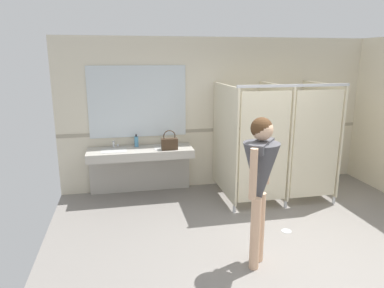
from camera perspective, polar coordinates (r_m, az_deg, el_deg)
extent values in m
cube|color=gray|center=(4.71, 14.33, -17.13)|extent=(5.91, 5.58, 0.10)
cube|color=beige|center=(6.50, 5.27, 5.02)|extent=(5.91, 0.12, 2.68)
cube|color=#9E937F|center=(6.49, 5.38, 2.38)|extent=(5.91, 0.01, 0.06)
cube|color=#B2ADA3|center=(5.99, -8.36, -1.42)|extent=(1.76, 0.57, 0.14)
cube|color=#B2ADA3|center=(6.35, -8.37, -4.51)|extent=(1.76, 0.08, 0.70)
cube|color=beige|center=(5.95, -12.58, -1.52)|extent=(0.42, 0.31, 0.11)
cylinder|color=silver|center=(6.14, -12.62, -0.03)|extent=(0.04, 0.04, 0.11)
cylinder|color=silver|center=(6.08, -12.64, 0.25)|extent=(0.03, 0.11, 0.03)
sphere|color=silver|center=(6.16, -11.95, -0.21)|extent=(0.04, 0.04, 0.04)
cube|color=beige|center=(6.00, -4.15, -1.10)|extent=(0.42, 0.31, 0.11)
cylinder|color=silver|center=(6.19, -4.44, 0.37)|extent=(0.04, 0.04, 0.11)
cylinder|color=silver|center=(6.12, -4.39, 0.66)|extent=(0.03, 0.11, 0.03)
sphere|color=silver|center=(6.21, -3.81, 0.20)|extent=(0.04, 0.04, 0.04)
cube|color=silver|center=(6.12, -8.81, 6.80)|extent=(1.66, 0.02, 1.22)
cube|color=beige|center=(5.81, 5.30, 0.69)|extent=(0.03, 1.32, 1.80)
cylinder|color=silver|center=(5.57, 6.89, -10.36)|extent=(0.05, 0.05, 0.12)
cube|color=beige|center=(6.11, 13.03, 1.06)|extent=(0.03, 1.32, 1.80)
cylinder|color=silver|center=(5.89, 14.95, -9.38)|extent=(0.05, 0.05, 0.12)
cube|color=beige|center=(6.51, 19.93, 1.36)|extent=(0.03, 1.32, 1.80)
cylinder|color=silver|center=(6.31, 22.03, -8.37)|extent=(0.05, 0.05, 0.12)
cube|color=beige|center=(5.38, 11.63, -0.61)|extent=(0.78, 0.03, 1.70)
cube|color=beige|center=(5.77, 19.50, -0.15)|extent=(0.78, 0.03, 1.70)
cube|color=#B7BABF|center=(5.42, 16.35, 9.10)|extent=(1.78, 0.04, 0.04)
cylinder|color=#DBAD89|center=(4.26, 10.94, -13.14)|extent=(0.11, 0.11, 0.85)
cylinder|color=#DBAD89|center=(4.10, 10.21, -14.20)|extent=(0.11, 0.11, 0.85)
cone|color=#47474C|center=(3.92, 11.01, -4.98)|extent=(0.56, 0.56, 0.72)
cube|color=#47474C|center=(3.83, 11.24, -0.27)|extent=(0.41, 0.46, 0.10)
cylinder|color=#DBAD89|center=(4.13, 12.09, -2.72)|extent=(0.08, 0.08, 0.54)
cylinder|color=#DBAD89|center=(3.65, 9.93, -4.85)|extent=(0.08, 0.08, 0.54)
sphere|color=#DBAD89|center=(3.79, 11.37, 2.30)|extent=(0.23, 0.23, 0.23)
sphere|color=#472D19|center=(3.79, 11.23, 2.54)|extent=(0.24, 0.24, 0.24)
cube|color=#3F2D1E|center=(5.86, -3.68, 0.00)|extent=(0.27, 0.12, 0.19)
torus|color=#3F2D1E|center=(5.83, -3.70, 1.28)|extent=(0.21, 0.02, 0.21)
cylinder|color=teal|center=(6.12, -9.02, 0.40)|extent=(0.07, 0.07, 0.18)
cylinder|color=black|center=(6.09, -9.06, 1.38)|extent=(0.03, 0.03, 0.04)
cylinder|color=#B7BABF|center=(5.18, 15.09, -13.46)|extent=(0.14, 0.14, 0.01)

